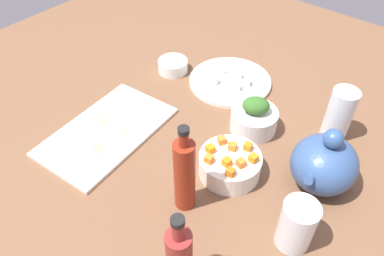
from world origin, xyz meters
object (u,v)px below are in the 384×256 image
object	(u,v)px
plate_tofu	(230,81)
bowl_greens	(254,120)
bowl_small_side	(173,66)
drinking_glass_1	(339,114)
bowl_carrots	(230,164)
teapot	(324,164)
bottle_0	(185,174)
drinking_glass_0	(297,225)
cutting_board	(107,131)

from	to	relation	value
plate_tofu	bowl_greens	bearing A→B (deg)	52.07
bowl_small_side	drinking_glass_1	xyz separation A→B (cm)	(-5.16, 53.09, 5.34)
bowl_carrots	teapot	world-z (taller)	teapot
bowl_carrots	drinking_glass_1	world-z (taller)	drinking_glass_1
teapot	drinking_glass_1	world-z (taller)	teapot
plate_tofu	bowl_small_side	xyz separation A→B (cm)	(6.61, -18.20, 1.38)
bottle_0	drinking_glass_1	size ratio (longest dim) A/B	1.60
bowl_small_side	teapot	size ratio (longest dim) A/B	0.55
bowl_small_side	drinking_glass_0	bearing A→B (deg)	63.34
plate_tofu	drinking_glass_0	distance (cm)	55.98
cutting_board	bottle_0	bearing A→B (deg)	82.90
cutting_board	teapot	size ratio (longest dim) A/B	2.07
teapot	plate_tofu	bearing A→B (deg)	-115.91
bowl_greens	drinking_glass_1	size ratio (longest dim) A/B	0.86
teapot	bowl_carrots	bearing A→B (deg)	-58.85
bowl_carrots	bottle_0	xyz separation A→B (cm)	(13.77, -2.46, 7.23)
bottle_0	drinking_glass_0	distance (cm)	24.66
teapot	drinking_glass_0	xyz separation A→B (cm)	(17.76, 2.71, -0.75)
cutting_board	bowl_small_side	size ratio (longest dim) A/B	3.74
bowl_carrots	drinking_glass_0	bearing A→B (deg)	71.92
plate_tofu	bowl_greens	world-z (taller)	bowl_greens
bowl_small_side	drinking_glass_1	bearing A→B (deg)	95.55
bowl_carrots	bottle_0	distance (cm)	15.75
bowl_small_side	bottle_0	size ratio (longest dim) A/B	0.41
plate_tofu	drinking_glass_0	size ratio (longest dim) A/B	2.16
cutting_board	drinking_glass_1	bearing A→B (deg)	128.97
bowl_greens	drinking_glass_1	xyz separation A→B (cm)	(-11.78, 17.90, 4.23)
bowl_small_side	drinking_glass_0	world-z (taller)	drinking_glass_0
plate_tofu	bowl_carrots	world-z (taller)	bowl_carrots
bowl_carrots	drinking_glass_0	world-z (taller)	drinking_glass_0
bottle_0	drinking_glass_1	xyz separation A→B (cm)	(-42.29, 16.32, -2.72)
plate_tofu	drinking_glass_1	bearing A→B (deg)	87.61
cutting_board	plate_tofu	size ratio (longest dim) A/B	1.40
plate_tofu	cutting_board	bearing A→B (deg)	-17.52
cutting_board	drinking_glass_1	distance (cm)	61.44
plate_tofu	bowl_small_side	distance (cm)	19.42
teapot	drinking_glass_1	xyz separation A→B (cm)	(-17.56, -4.26, 0.64)
bottle_0	plate_tofu	bearing A→B (deg)	-157.00
bottle_0	cutting_board	bearing A→B (deg)	-97.10
cutting_board	drinking_glass_0	size ratio (longest dim) A/B	3.02
teapot	bowl_greens	bearing A→B (deg)	-104.61
bowl_carrots	bowl_small_side	world-z (taller)	bowl_carrots
bowl_carrots	drinking_glass_0	size ratio (longest dim) A/B	1.26
plate_tofu	drinking_glass_0	world-z (taller)	drinking_glass_0
bowl_greens	bottle_0	size ratio (longest dim) A/B	0.54
bowl_small_side	bowl_carrots	bearing A→B (deg)	59.23
bowl_small_side	bottle_0	world-z (taller)	bottle_0
cutting_board	bowl_greens	distance (cm)	39.88
drinking_glass_1	bottle_0	bearing A→B (deg)	-21.11
drinking_glass_0	bottle_0	bearing A→B (deg)	-73.35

